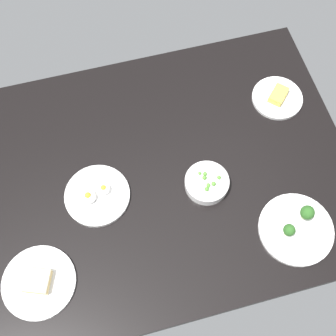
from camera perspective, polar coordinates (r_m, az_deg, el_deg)
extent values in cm
cube|color=black|center=(144.06, 0.00, -0.66)|extent=(119.20, 93.23, 4.00)
cylinder|color=white|center=(140.00, -9.21, -3.54)|extent=(20.67, 20.67, 1.33)
torus|color=#B7B7BC|center=(139.39, -9.25, -3.44)|extent=(18.69, 18.69, 0.50)
ellipsoid|color=white|center=(138.15, -10.35, -3.70)|extent=(4.85, 4.85, 2.67)
sphere|color=yellow|center=(137.05, -10.43, -3.52)|extent=(1.94, 1.94, 1.94)
ellipsoid|color=white|center=(138.53, -8.38, -2.71)|extent=(4.19, 4.19, 2.30)
sphere|color=yellow|center=(137.58, -8.43, -2.55)|extent=(1.68, 1.68, 1.68)
cylinder|color=white|center=(139.09, 5.07, -1.99)|extent=(13.92, 13.92, 3.54)
torus|color=white|center=(137.47, 5.13, -1.70)|extent=(14.16, 14.16, 0.80)
sphere|color=#599E38|center=(136.32, 5.27, -2.21)|extent=(1.23, 1.23, 1.23)
sphere|color=#599E38|center=(137.64, 6.66, -1.23)|extent=(1.28, 1.28, 1.28)
sphere|color=#599E38|center=(137.70, 4.86, -0.75)|extent=(1.29, 1.29, 1.29)
sphere|color=#599E38|center=(137.10, 4.77, -1.25)|extent=(1.39, 1.39, 1.39)
sphere|color=#599E38|center=(137.78, 4.15, -0.68)|extent=(1.03, 1.03, 1.03)
sphere|color=#599E38|center=(136.25, 5.28, -2.33)|extent=(1.16, 1.16, 1.16)
sphere|color=#599E38|center=(135.67, 5.07, -2.75)|extent=(1.38, 1.38, 1.38)
sphere|color=#599E38|center=(136.55, 5.96, -2.04)|extent=(1.41, 1.41, 1.41)
cylinder|color=white|center=(140.20, 16.34, -7.67)|extent=(22.96, 22.96, 1.32)
torus|color=#B7B7BC|center=(139.59, 16.41, -7.59)|extent=(20.71, 20.71, 0.50)
cylinder|color=#9EBC72|center=(140.18, 17.40, -5.94)|extent=(1.52, 1.52, 2.70)
sphere|color=#2D6023|center=(137.49, 17.74, -5.54)|extent=(4.33, 4.33, 4.33)
cylinder|color=#9EBC72|center=(136.98, 15.26, -8.13)|extent=(1.27, 1.27, 2.72)
sphere|color=#2D6023|center=(134.45, 15.55, -7.79)|extent=(3.64, 3.64, 3.64)
cylinder|color=white|center=(159.83, 14.05, 8.86)|extent=(17.64, 17.64, 1.19)
torus|color=#B7B7BC|center=(159.35, 14.10, 8.97)|extent=(16.02, 16.02, 0.50)
cube|color=#F2D14C|center=(158.31, 14.20, 9.23)|extent=(8.58, 8.58, 2.57)
cylinder|color=white|center=(136.41, -16.49, -14.11)|extent=(21.62, 21.62, 1.03)
torus|color=#B7B7BC|center=(135.93, -16.55, -14.07)|extent=(19.53, 19.53, 0.50)
cube|color=beige|center=(135.36, -16.61, -14.02)|extent=(9.31, 8.97, 1.20)
cube|color=#E5B24C|center=(134.41, -16.73, -13.94)|extent=(9.31, 8.97, 0.80)
cube|color=beige|center=(133.47, -16.84, -13.85)|extent=(9.31, 8.97, 1.20)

